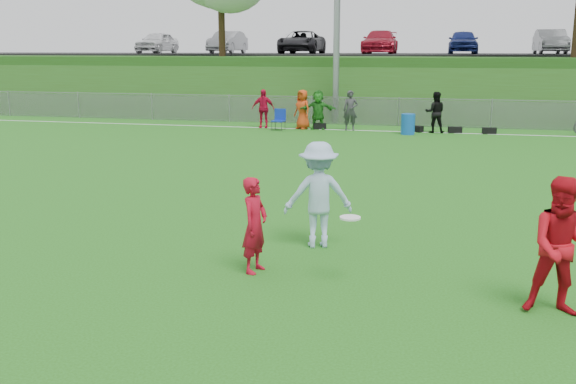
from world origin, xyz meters
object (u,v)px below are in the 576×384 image
(player_red_center, at_px, (563,247))
(player_blue, at_px, (318,195))
(recycling_bin, at_px, (408,124))
(frisbee, at_px, (350,218))
(player_red_left, at_px, (255,225))

(player_red_center, relative_size, player_blue, 0.99)
(player_blue, xyz_separation_m, recycling_bin, (0.82, 15.75, -0.52))
(frisbee, bearing_deg, player_red_center, -8.65)
(player_red_center, distance_m, recycling_bin, 18.19)
(player_red_left, height_order, recycling_bin, player_red_left)
(player_red_left, relative_size, player_red_center, 0.82)
(player_red_left, bearing_deg, player_blue, -13.23)
(player_red_center, distance_m, frisbee, 2.87)
(player_red_center, distance_m, player_blue, 4.26)
(recycling_bin, bearing_deg, player_blue, -92.96)
(player_blue, distance_m, frisbee, 1.96)
(player_red_center, bearing_deg, recycling_bin, 99.33)
(player_blue, bearing_deg, frisbee, 96.22)
(frisbee, bearing_deg, player_red_left, 170.73)
(frisbee, distance_m, recycling_bin, 17.54)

